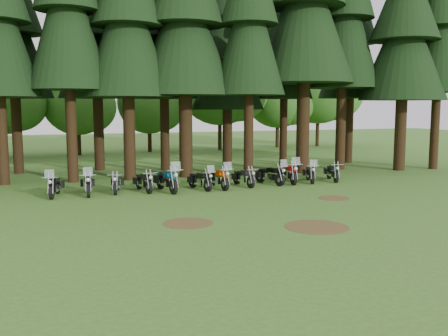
# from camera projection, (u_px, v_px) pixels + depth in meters

# --- Properties ---
(ground) EXTENTS (120.00, 120.00, 0.00)m
(ground) POSITION_uv_depth(u_px,v_px,m) (246.00, 207.00, 20.44)
(ground) COLOR #386124
(ground) RESTS_ON ground
(pine_front_4) EXTENTS (4.95, 4.95, 16.33)m
(pine_front_4) POSITION_uv_depth(u_px,v_px,m) (126.00, 1.00, 26.97)
(pine_front_4) COLOR #322010
(pine_front_4) RESTS_ON ground
(pine_front_5) EXTENTS (5.81, 5.81, 16.72)m
(pine_front_5) POSITION_uv_depth(u_px,v_px,m) (184.00, 1.00, 28.07)
(pine_front_5) COLOR #322010
(pine_front_5) RESTS_ON ground
(pine_front_6) EXTENTS (4.15, 4.15, 16.75)m
(pine_front_6) POSITION_uv_depth(u_px,v_px,m) (249.00, 0.00, 27.87)
(pine_front_6) COLOR #322010
(pine_front_6) RESTS_ON ground
(pine_front_9) EXTENTS (5.44, 5.44, 15.89)m
(pine_front_9) POSITION_uv_depth(u_px,v_px,m) (405.00, 20.00, 31.26)
(pine_front_9) COLOR #322010
(pine_front_9) RESTS_ON ground
(pine_front_10) EXTENTS (4.25, 4.25, 17.69)m
(pine_front_10) POSITION_uv_depth(u_px,v_px,m) (441.00, 4.00, 31.80)
(pine_front_10) COLOR #322010
(pine_front_10) RESTS_ON ground
(pine_back_1) EXTENTS (4.52, 4.52, 16.22)m
(pine_back_1) POSITION_uv_depth(u_px,v_px,m) (11.00, 11.00, 29.58)
(pine_back_1) COLOR #322010
(pine_back_1) RESTS_ON ground
(pine_back_2) EXTENTS (4.85, 4.85, 16.30)m
(pine_back_2) POSITION_uv_depth(u_px,v_px,m) (95.00, 16.00, 31.25)
(pine_back_2) COLOR #322010
(pine_back_2) RESTS_ON ground
(pine_back_3) EXTENTS (4.35, 4.35, 16.20)m
(pine_back_3) POSITION_uv_depth(u_px,v_px,m) (163.00, 17.00, 31.23)
(pine_back_3) COLOR #322010
(pine_back_3) RESTS_ON ground
(pine_back_4) EXTENTS (4.94, 4.94, 13.78)m
(pine_back_4) POSITION_uv_depth(u_px,v_px,m) (227.00, 44.00, 33.17)
(pine_back_4) COLOR #322010
(pine_back_4) RESTS_ON ground
(pine_back_5) EXTENTS (3.94, 3.94, 16.33)m
(pine_back_5) POSITION_uv_depth(u_px,v_px,m) (285.00, 23.00, 33.97)
(pine_back_5) COLOR #322010
(pine_back_5) RESTS_ON ground
(pine_back_6) EXTENTS (4.59, 4.59, 16.58)m
(pine_back_6) POSITION_uv_depth(u_px,v_px,m) (352.00, 25.00, 35.65)
(pine_back_6) COLOR #322010
(pine_back_6) RESTS_ON ground
(decid_2) EXTENTS (6.72, 6.53, 8.40)m
(decid_2) POSITION_uv_depth(u_px,v_px,m) (6.00, 96.00, 39.51)
(decid_2) COLOR #322010
(decid_2) RESTS_ON ground
(decid_3) EXTENTS (6.12, 5.95, 7.65)m
(decid_3) POSITION_uv_depth(u_px,v_px,m) (81.00, 102.00, 41.81)
(decid_3) COLOR #322010
(decid_3) RESTS_ON ground
(decid_4) EXTENTS (5.93, 5.76, 7.41)m
(decid_4) POSITION_uv_depth(u_px,v_px,m) (152.00, 104.00, 45.04)
(decid_4) COLOR #322010
(decid_4) RESTS_ON ground
(decid_5) EXTENTS (8.45, 8.21, 10.56)m
(decid_5) POSITION_uv_depth(u_px,v_px,m) (224.00, 84.00, 46.49)
(decid_5) COLOR #322010
(decid_5) RESTS_ON ground
(decid_6) EXTENTS (7.06, 6.86, 8.82)m
(decid_6) POSITION_uv_depth(u_px,v_px,m) (282.00, 96.00, 50.01)
(decid_6) COLOR #322010
(decid_6) RESTS_ON ground
(decid_7) EXTENTS (8.44, 8.20, 10.55)m
(decid_7) POSITION_uv_depth(u_px,v_px,m) (323.00, 86.00, 51.26)
(decid_7) COLOR #322010
(decid_7) RESTS_ON ground
(dirt_patch_0) EXTENTS (1.80, 1.80, 0.01)m
(dirt_patch_0) POSITION_uv_depth(u_px,v_px,m) (188.00, 223.00, 17.57)
(dirt_patch_0) COLOR #4C3D1E
(dirt_patch_0) RESTS_ON ground
(dirt_patch_1) EXTENTS (1.40, 1.40, 0.01)m
(dirt_patch_1) POSITION_uv_depth(u_px,v_px,m) (334.00, 198.00, 22.41)
(dirt_patch_1) COLOR #4C3D1E
(dirt_patch_1) RESTS_ON ground
(dirt_patch_2) EXTENTS (2.20, 2.20, 0.01)m
(dirt_patch_2) POSITION_uv_depth(u_px,v_px,m) (317.00, 227.00, 17.04)
(dirt_patch_2) COLOR #4C3D1E
(dirt_patch_2) RESTS_ON ground
(motorcycle_0) EXTENTS (0.69, 2.18, 1.37)m
(motorcycle_0) POSITION_uv_depth(u_px,v_px,m) (54.00, 187.00, 22.79)
(motorcycle_0) COLOR black
(motorcycle_0) RESTS_ON ground
(motorcycle_1) EXTENTS (0.46, 2.27, 1.43)m
(motorcycle_1) POSITION_uv_depth(u_px,v_px,m) (88.00, 185.00, 23.22)
(motorcycle_1) COLOR black
(motorcycle_1) RESTS_ON ground
(motorcycle_2) EXTENTS (0.56, 2.01, 0.83)m
(motorcycle_2) POSITION_uv_depth(u_px,v_px,m) (117.00, 184.00, 23.89)
(motorcycle_2) COLOR black
(motorcycle_2) RESTS_ON ground
(motorcycle_3) EXTENTS (0.43, 2.13, 0.87)m
(motorcycle_3) POSITION_uv_depth(u_px,v_px,m) (144.00, 182.00, 24.14)
(motorcycle_3) COLOR black
(motorcycle_3) RESTS_ON ground
(motorcycle_4) EXTENTS (0.66, 2.51, 1.58)m
(motorcycle_4) POSITION_uv_depth(u_px,v_px,m) (167.00, 181.00, 24.09)
(motorcycle_4) COLOR black
(motorcycle_4) RESTS_ON ground
(motorcycle_5) EXTENTS (0.78, 2.08, 1.32)m
(motorcycle_5) POSITION_uv_depth(u_px,v_px,m) (200.00, 181.00, 24.68)
(motorcycle_5) COLOR black
(motorcycle_5) RESTS_ON ground
(motorcycle_6) EXTENTS (0.54, 2.32, 1.46)m
(motorcycle_6) POSITION_uv_depth(u_px,v_px,m) (218.00, 179.00, 25.03)
(motorcycle_6) COLOR black
(motorcycle_6) RESTS_ON ground
(motorcycle_7) EXTENTS (0.42, 2.05, 0.84)m
(motorcycle_7) POSITION_uv_depth(u_px,v_px,m) (244.00, 178.00, 25.76)
(motorcycle_7) COLOR black
(motorcycle_7) RESTS_ON ground
(motorcycle_8) EXTENTS (0.92, 2.23, 1.42)m
(motorcycle_8) POSITION_uv_depth(u_px,v_px,m) (270.00, 175.00, 26.36)
(motorcycle_8) COLOR black
(motorcycle_8) RESTS_ON ground
(motorcycle_9) EXTENTS (0.63, 2.41, 1.51)m
(motorcycle_9) POSITION_uv_depth(u_px,v_px,m) (289.00, 174.00, 26.89)
(motorcycle_9) COLOR black
(motorcycle_9) RESTS_ON ground
(motorcycle_10) EXTENTS (0.98, 2.09, 1.34)m
(motorcycle_10) POSITION_uv_depth(u_px,v_px,m) (310.00, 174.00, 27.18)
(motorcycle_10) COLOR black
(motorcycle_10) RESTS_ON ground
(motorcycle_11) EXTENTS (0.76, 2.07, 0.87)m
(motorcycle_11) POSITION_uv_depth(u_px,v_px,m) (332.00, 173.00, 27.71)
(motorcycle_11) COLOR black
(motorcycle_11) RESTS_ON ground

